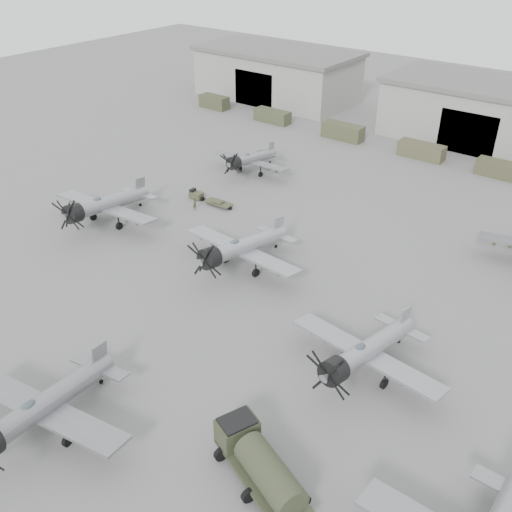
{
  "coord_description": "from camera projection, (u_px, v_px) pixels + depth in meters",
  "views": [
    {
      "loc": [
        23.99,
        -23.9,
        29.61
      ],
      "look_at": [
        -3.52,
        11.47,
        2.5
      ],
      "focal_mm": 40.0,
      "sensor_mm": 36.0,
      "label": 1
    }
  ],
  "objects": [
    {
      "name": "support_truck_4",
      "position": [
        500.0,
        169.0,
        73.84
      ],
      "size": [
        5.96,
        2.2,
        2.01
      ],
      "primitive_type": "cube",
      "color": "#42422B",
      "rests_on": "ground"
    },
    {
      "name": "tug_trailer",
      "position": [
        205.0,
        198.0,
        67.75
      ],
      "size": [
        5.95,
        1.4,
        1.19
      ],
      "rotation": [
        0.0,
        0.0,
        0.04
      ],
      "color": "#3E402A",
      "rests_on": "ground"
    },
    {
      "name": "aircraft_near_1",
      "position": [
        38.0,
        409.0,
        36.44
      ],
      "size": [
        12.99,
        11.69,
        5.16
      ],
      "rotation": [
        0.0,
        0.0,
        0.16
      ],
      "color": "gray",
      "rests_on": "ground"
    },
    {
      "name": "ground_crew",
      "position": [
        195.0,
        203.0,
        65.7
      ],
      "size": [
        0.55,
        0.68,
        1.61
      ],
      "primitive_type": "imported",
      "rotation": [
        0.0,
        0.0,
        1.88
      ],
      "color": "#494930",
      "rests_on": "ground"
    },
    {
      "name": "support_truck_3",
      "position": [
        421.0,
        151.0,
        79.51
      ],
      "size": [
        6.45,
        2.2,
        2.11
      ],
      "primitive_type": "cube",
      "color": "#4A4830",
      "rests_on": "ground"
    },
    {
      "name": "support_truck_1",
      "position": [
        272.0,
        116.0,
        93.13
      ],
      "size": [
        6.22,
        2.2,
        1.99
      ],
      "primitive_type": "cube",
      "color": "#3E432B",
      "rests_on": "ground"
    },
    {
      "name": "hangar_left",
      "position": [
        277.0,
        74.0,
        103.61
      ],
      "size": [
        29.0,
        14.8,
        8.7
      ],
      "color": "#9F9E94",
      "rests_on": "ground"
    },
    {
      "name": "aircraft_mid_1",
      "position": [
        239.0,
        248.0,
        53.84
      ],
      "size": [
        13.05,
        11.74,
        5.21
      ],
      "rotation": [
        0.0,
        0.0,
        -0.06
      ],
      "color": "#A0A2A8",
      "rests_on": "ground"
    },
    {
      "name": "support_truck_2",
      "position": [
        343.0,
        132.0,
        86.09
      ],
      "size": [
        6.46,
        2.2,
        2.32
      ],
      "primitive_type": "cube",
      "color": "#43442C",
      "rests_on": "ground"
    },
    {
      "name": "aircraft_far_0",
      "position": [
        250.0,
        159.0,
        74.07
      ],
      "size": [
        11.13,
        10.02,
        4.46
      ],
      "rotation": [
        0.0,
        0.0,
        0.04
      ],
      "color": "gray",
      "rests_on": "ground"
    },
    {
      "name": "fuel_tanker",
      "position": [
        260.0,
        463.0,
        33.69
      ],
      "size": [
        7.92,
        5.04,
        2.91
      ],
      "rotation": [
        0.0,
        0.0,
        -0.37
      ],
      "color": "#323824",
      "rests_on": "ground"
    },
    {
      "name": "support_truck_0",
      "position": [
        214.0,
        102.0,
        99.73
      ],
      "size": [
        5.36,
        2.2,
        2.18
      ],
      "primitive_type": "cube",
      "color": "#3F412A",
      "rests_on": "ground"
    },
    {
      "name": "ground",
      "position": [
        201.0,
        359.0,
        44.07
      ],
      "size": [
        220.0,
        220.0,
        0.0
      ],
      "primitive_type": "plane",
      "color": "#5D5D5A",
      "rests_on": "ground"
    },
    {
      "name": "hangar_center",
      "position": [
        486.0,
        112.0,
        83.65
      ],
      "size": [
        29.0,
        14.8,
        8.7
      ],
      "color": "#9F9E94",
      "rests_on": "ground"
    },
    {
      "name": "aircraft_mid_0",
      "position": [
        103.0,
        205.0,
        61.64
      ],
      "size": [
        13.3,
        11.97,
        5.3
      ],
      "rotation": [
        0.0,
        0.0,
        0.09
      ],
      "color": "#919399",
      "rests_on": "ground"
    },
    {
      "name": "aircraft_mid_2",
      "position": [
        364.0,
        352.0,
        41.26
      ],
      "size": [
        12.47,
        11.23,
        4.96
      ],
      "rotation": [
        0.0,
        0.0,
        -0.1
      ],
      "color": "#9B9DA3",
      "rests_on": "ground"
    }
  ]
}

